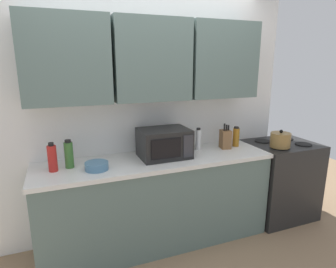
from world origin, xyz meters
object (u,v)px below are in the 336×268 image
object	(u,v)px
microwave	(164,143)
bottle_red_sauce	(52,158)
kettle	(280,140)
stove_range	(279,179)
bottle_amber_vinegar	(236,137)
bottle_white_jar	(198,139)
bowl_ceramic_small	(97,166)
knife_block	(225,139)
bottle_green_oil	(69,154)

from	to	relation	value
microwave	bottle_red_sauce	world-z (taller)	microwave
bottle_red_sauce	kettle	bearing A→B (deg)	-4.14
stove_range	bottle_amber_vinegar	xyz separation A→B (m)	(-0.57, 0.10, 0.55)
bottle_white_jar	bowl_ceramic_small	distance (m)	1.11
bottle_amber_vinegar	bottle_red_sauce	xyz separation A→B (m)	(-1.89, -0.07, 0.01)
knife_block	bottle_white_jar	world-z (taller)	knife_block
kettle	bottle_amber_vinegar	world-z (taller)	bottle_amber_vinegar
bottle_amber_vinegar	microwave	bearing A→B (deg)	-176.14
knife_block	bottle_red_sauce	xyz separation A→B (m)	(-1.74, -0.05, 0.01)
knife_block	bowl_ceramic_small	xyz separation A→B (m)	(-1.39, -0.15, -0.07)
stove_range	bottle_white_jar	size ratio (longest dim) A/B	3.86
microwave	bottle_white_jar	world-z (taller)	microwave
stove_range	knife_block	size ratio (longest dim) A/B	3.31
stove_range	microwave	world-z (taller)	microwave
stove_range	knife_block	xyz separation A→B (m)	(-0.73, 0.07, 0.55)
kettle	bowl_ceramic_small	bearing A→B (deg)	177.99
kettle	microwave	distance (m)	1.29
bottle_green_oil	bowl_ceramic_small	bearing A→B (deg)	-32.86
bottle_white_jar	microwave	bearing A→B (deg)	-167.33
knife_block	bowl_ceramic_small	size ratio (longest dim) A/B	1.37
bottle_amber_vinegar	bottle_green_oil	distance (m)	1.75
knife_block	bottle_amber_vinegar	bearing A→B (deg)	9.20
microwave	bottle_amber_vinegar	xyz separation A→B (m)	(0.87, 0.06, -0.03)
bottle_green_oil	bottle_amber_vinegar	bearing A→B (deg)	1.06
stove_range	bottle_white_jar	distance (m)	1.18
bottle_amber_vinegar	bottle_white_jar	world-z (taller)	bottle_white_jar
kettle	bottle_amber_vinegar	xyz separation A→B (m)	(-0.40, 0.24, 0.02)
kettle	microwave	xyz separation A→B (m)	(-1.28, 0.18, 0.05)
kettle	bottle_amber_vinegar	distance (m)	0.47
bottle_red_sauce	bottle_white_jar	size ratio (longest dim) A/B	1.07
microwave	bottle_white_jar	distance (m)	0.43
stove_range	bottle_red_sauce	xyz separation A→B (m)	(-2.46, 0.03, 0.57)
bottle_green_oil	microwave	bearing A→B (deg)	-1.71
knife_block	bottle_amber_vinegar	world-z (taller)	knife_block
stove_range	kettle	world-z (taller)	kettle
kettle	bottle_red_sauce	bearing A→B (deg)	175.86
stove_range	bottle_amber_vinegar	size ratio (longest dim) A/B	4.14
stove_range	bottle_white_jar	world-z (taller)	bottle_white_jar
bottle_white_jar	bowl_ceramic_small	size ratio (longest dim) A/B	1.17
bottle_green_oil	stove_range	bearing A→B (deg)	-1.64
bottle_green_oil	bottle_white_jar	xyz separation A→B (m)	(1.30, 0.07, -0.01)
kettle	bottle_red_sauce	world-z (taller)	bottle_red_sauce
bottle_white_jar	knife_block	bearing A→B (deg)	-11.51
kettle	bottle_green_oil	distance (m)	2.17
microwave	bottle_amber_vinegar	bearing A→B (deg)	3.86
stove_range	bottle_green_oil	xyz separation A→B (m)	(-2.33, 0.07, 0.57)
bottle_amber_vinegar	bowl_ceramic_small	world-z (taller)	bottle_amber_vinegar
stove_range	bowl_ceramic_small	world-z (taller)	bowl_ceramic_small
kettle	knife_block	size ratio (longest dim) A/B	0.77
bottle_amber_vinegar	kettle	bearing A→B (deg)	-30.61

